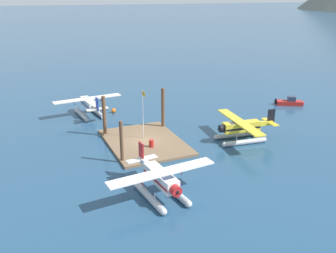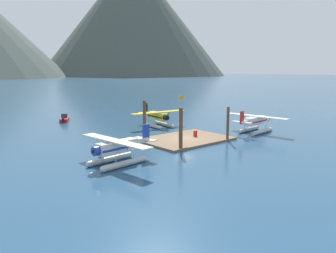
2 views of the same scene
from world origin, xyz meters
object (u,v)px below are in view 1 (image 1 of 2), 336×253
object	(u,v)px
seaplane_yellow_bow_right	(241,129)
flagpole	(143,109)
seaplane_cream_port_aft	(89,106)
boat_red_open_north	(290,102)
fuel_drum	(151,143)
seaplane_white_stbd_aft	(161,181)
mooring_buoy	(114,111)

from	to	relation	value
seaplane_yellow_bow_right	flagpole	bearing A→B (deg)	-114.28
seaplane_cream_port_aft	boat_red_open_north	bearing A→B (deg)	76.41
fuel_drum	boat_red_open_north	bearing A→B (deg)	106.21
flagpole	seaplane_white_stbd_aft	bearing A→B (deg)	-13.19
seaplane_cream_port_aft	fuel_drum	bearing A→B (deg)	14.60
flagpole	boat_red_open_north	xyz separation A→B (m)	(-5.10, 27.97, -3.73)
mooring_buoy	boat_red_open_north	size ratio (longest dim) A/B	0.17
mooring_buoy	fuel_drum	bearing A→B (deg)	1.31
mooring_buoy	seaplane_cream_port_aft	xyz separation A→B (m)	(-0.20, -3.80, 1.21)
seaplane_white_stbd_aft	flagpole	bearing A→B (deg)	166.81
fuel_drum	seaplane_yellow_bow_right	world-z (taller)	seaplane_yellow_bow_right
fuel_drum	boat_red_open_north	xyz separation A→B (m)	(-8.17, 28.10, -0.25)
mooring_buoy	seaplane_yellow_bow_right	world-z (taller)	seaplane_yellow_bow_right
mooring_buoy	seaplane_cream_port_aft	world-z (taller)	seaplane_cream_port_aft
fuel_drum	seaplane_cream_port_aft	distance (m)	16.52
boat_red_open_north	seaplane_cream_port_aft	bearing A→B (deg)	-103.59
seaplane_yellow_bow_right	boat_red_open_north	xyz separation A→B (m)	(-10.16, 16.76, -1.09)
fuel_drum	seaplane_cream_port_aft	world-z (taller)	seaplane_cream_port_aft
flagpole	boat_red_open_north	distance (m)	28.67
flagpole	boat_red_open_north	bearing A→B (deg)	100.34
flagpole	seaplane_white_stbd_aft	xyz separation A→B (m)	(13.67, -3.20, -2.65)
mooring_buoy	seaplane_white_stbd_aft	distance (m)	26.54
mooring_buoy	seaplane_white_stbd_aft	bearing A→B (deg)	-5.88
mooring_buoy	seaplane_white_stbd_aft	size ratio (longest dim) A/B	0.07
seaplane_white_stbd_aft	mooring_buoy	bearing A→B (deg)	174.12
flagpole	mooring_buoy	size ratio (longest dim) A/B	8.65
mooring_buoy	seaplane_cream_port_aft	bearing A→B (deg)	-93.04
seaplane_cream_port_aft	boat_red_open_north	distance (m)	33.20
boat_red_open_north	fuel_drum	bearing A→B (deg)	-73.79
fuel_drum	boat_red_open_north	world-z (taller)	boat_red_open_north
fuel_drum	boat_red_open_north	size ratio (longest dim) A/B	0.20
flagpole	fuel_drum	size ratio (longest dim) A/B	7.20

